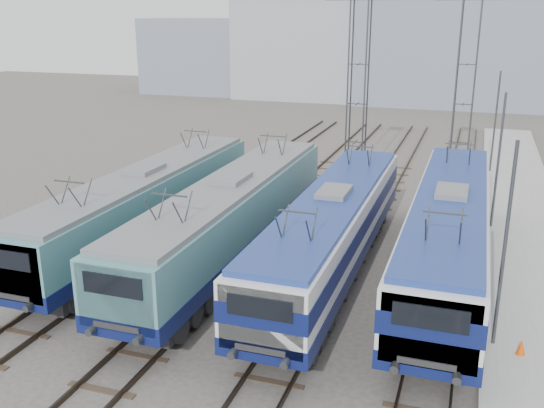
{
  "coord_description": "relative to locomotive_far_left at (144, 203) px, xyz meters",
  "views": [
    {
      "loc": [
        7.39,
        -16.84,
        10.51
      ],
      "look_at": [
        -0.7,
        7.0,
        2.61
      ],
      "focal_mm": 40.0,
      "sensor_mm": 36.0,
      "label": 1
    }
  ],
  "objects": [
    {
      "name": "building_center",
      "position": [
        10.75,
        55.54,
        6.76
      ],
      "size": [
        22.0,
        14.0,
        18.0
      ],
      "primitive_type": "cube",
      "color": "gray",
      "rests_on": "ground"
    },
    {
      "name": "building_west",
      "position": [
        -7.25,
        55.54,
        4.76
      ],
      "size": [
        18.0,
        12.0,
        14.0
      ],
      "primitive_type": "cube",
      "color": "#9BA4AC",
      "rests_on": "ground"
    },
    {
      "name": "locomotive_center_right",
      "position": [
        9.0,
        -0.56,
        0.02
      ],
      "size": [
        2.79,
        17.65,
        3.32
      ],
      "color": "#0D164F",
      "rests_on": "ground"
    },
    {
      "name": "mast_front",
      "position": [
        15.35,
        -4.46,
        1.26
      ],
      "size": [
        0.12,
        0.12,
        7.0
      ],
      "primitive_type": "cylinder",
      "color": "#3F4247",
      "rests_on": "ground"
    },
    {
      "name": "safety_cone",
      "position": [
        16.16,
        -4.93,
        -1.68
      ],
      "size": [
        0.29,
        0.29,
        0.51
      ],
      "primitive_type": "cone",
      "color": "#F35009",
      "rests_on": "platform"
    },
    {
      "name": "mast_rear",
      "position": [
        15.35,
        19.54,
        1.26
      ],
      "size": [
        0.12,
        0.12,
        7.0
      ],
      "primitive_type": "cylinder",
      "color": "#3F4247",
      "rests_on": "ground"
    },
    {
      "name": "locomotive_far_right",
      "position": [
        13.5,
        0.49,
        0.1
      ],
      "size": [
        2.9,
        18.34,
        3.45
      ],
      "color": "#0D164F",
      "rests_on": "ground"
    },
    {
      "name": "locomotive_far_left",
      "position": [
        0.0,
        0.0,
        0.0
      ],
      "size": [
        2.84,
        17.93,
        3.37
      ],
      "color": "#0D164F",
      "rests_on": "ground"
    },
    {
      "name": "platform",
      "position": [
        16.95,
        1.54,
        -2.09
      ],
      "size": [
        4.0,
        70.0,
        0.3
      ],
      "primitive_type": "cube",
      "color": "#9E9E99",
      "rests_on": "ground"
    },
    {
      "name": "building_far_west",
      "position": [
        -23.25,
        55.54,
        2.76
      ],
      "size": [
        14.0,
        10.0,
        10.0
      ],
      "primitive_type": "cube",
      "color": "gray",
      "rests_on": "ground"
    },
    {
      "name": "ground",
      "position": [
        6.75,
        -6.46,
        -2.24
      ],
      "size": [
        160.0,
        160.0,
        0.0
      ],
      "primitive_type": "plane",
      "color": "#514C47"
    },
    {
      "name": "mast_mid",
      "position": [
        15.35,
        7.54,
        1.26
      ],
      "size": [
        0.12,
        0.12,
        7.0
      ],
      "primitive_type": "cylinder",
      "color": "#3F4247",
      "rests_on": "ground"
    },
    {
      "name": "locomotive_center_left",
      "position": [
        4.5,
        -0.51,
        0.04
      ],
      "size": [
        2.9,
        18.32,
        3.45
      ],
      "color": "#0D164F",
      "rests_on": "ground"
    },
    {
      "name": "catenary_tower_east",
      "position": [
        13.25,
        17.54,
        4.41
      ],
      "size": [
        4.5,
        1.2,
        12.0
      ],
      "color": "#3F4247",
      "rests_on": "ground"
    },
    {
      "name": "catenary_tower_west",
      "position": [
        6.75,
        15.54,
        4.41
      ],
      "size": [
        4.5,
        1.2,
        12.0
      ],
      "color": "#3F4247",
      "rests_on": "ground"
    }
  ]
}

